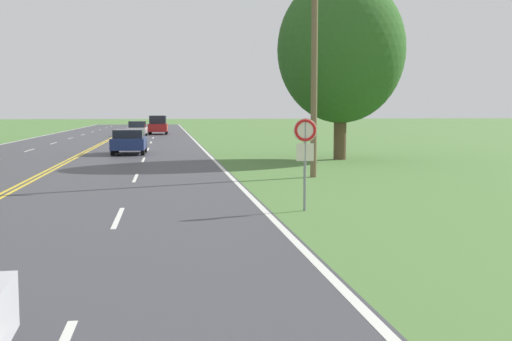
% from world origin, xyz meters
% --- Properties ---
extents(traffic_sign, '(0.60, 0.10, 2.33)m').
position_xyz_m(traffic_sign, '(8.29, 16.97, 1.75)').
color(traffic_sign, gray).
rests_on(traffic_sign, ground).
extents(utility_pole_midground, '(1.80, 0.24, 8.44)m').
position_xyz_m(utility_pole_midground, '(10.38, 24.98, 4.38)').
color(utility_pole_midground, brown).
rests_on(utility_pole_midground, ground).
extents(tree_right_cluster, '(6.51, 6.51, 9.37)m').
position_xyz_m(tree_right_cluster, '(13.77, 33.48, 5.61)').
color(tree_right_cluster, brown).
rests_on(tree_right_cluster, ground).
extents(car_dark_blue_hatchback_approaching, '(1.96, 3.91, 1.43)m').
position_xyz_m(car_dark_blue_hatchback_approaching, '(2.77, 39.13, 0.78)').
color(car_dark_blue_hatchback_approaching, black).
rests_on(car_dark_blue_hatchback_approaching, ground).
extents(car_white_sedan_mid_near, '(1.88, 4.30, 1.49)m').
position_xyz_m(car_white_sedan_mid_near, '(2.14, 65.14, 0.77)').
color(car_white_sedan_mid_near, black).
rests_on(car_white_sedan_mid_near, ground).
extents(car_red_suv_mid_far, '(2.10, 4.75, 2.00)m').
position_xyz_m(car_red_suv_mid_far, '(4.11, 70.56, 1.04)').
color(car_red_suv_mid_far, black).
rests_on(car_red_suv_mid_far, ground).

